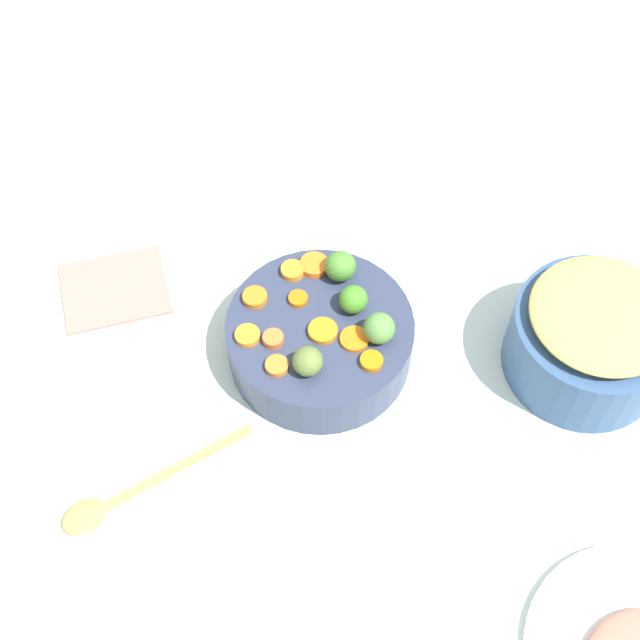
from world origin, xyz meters
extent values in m
cube|color=silver|center=(0.00, 0.00, 0.01)|extent=(2.40, 2.40, 0.02)
cylinder|color=#2F3752|center=(0.01, -0.05, 0.06)|extent=(0.25, 0.25, 0.07)
cylinder|color=#33507C|center=(0.04, 0.31, 0.07)|extent=(0.22, 0.22, 0.11)
ellipsoid|color=tan|center=(0.04, 0.31, 0.14)|extent=(0.19, 0.19, 0.03)
cylinder|color=orange|center=(-0.08, -0.06, 0.10)|extent=(0.04, 0.04, 0.01)
cylinder|color=orange|center=(-0.07, -0.09, 0.10)|extent=(0.04, 0.04, 0.01)
cylinder|color=orange|center=(0.03, -0.15, 0.10)|extent=(0.04, 0.04, 0.01)
cylinder|color=orange|center=(-0.03, -0.08, 0.10)|extent=(0.03, 0.03, 0.01)
cylinder|color=orange|center=(0.04, -0.11, 0.10)|extent=(0.03, 0.03, 0.01)
cylinder|color=orange|center=(0.08, -0.11, 0.10)|extent=(0.04, 0.04, 0.01)
cylinder|color=orange|center=(0.03, -0.05, 0.10)|extent=(0.04, 0.04, 0.01)
cylinder|color=orange|center=(0.07, 0.01, 0.10)|extent=(0.03, 0.03, 0.01)
cylinder|color=orange|center=(0.04, -0.01, 0.10)|extent=(0.05, 0.05, 0.01)
cylinder|color=orange|center=(-0.03, -0.14, 0.10)|extent=(0.04, 0.04, 0.01)
sphere|color=olive|center=(0.08, -0.07, 0.11)|extent=(0.04, 0.04, 0.04)
sphere|color=#48822E|center=(-0.07, -0.02, 0.12)|extent=(0.04, 0.04, 0.04)
sphere|color=#558740|center=(0.04, 0.03, 0.12)|extent=(0.04, 0.04, 0.04)
sphere|color=#428826|center=(-0.01, -0.01, 0.11)|extent=(0.04, 0.04, 0.04)
cube|color=tan|center=(0.19, -0.24, 0.02)|extent=(0.12, 0.19, 0.01)
ellipsoid|color=tan|center=(0.25, -0.34, 0.03)|extent=(0.07, 0.07, 0.01)
cube|color=tan|center=(-0.10, -0.35, 0.02)|extent=(0.16, 0.18, 0.01)
camera|label=1|loc=(0.65, -0.06, 1.06)|focal=49.23mm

